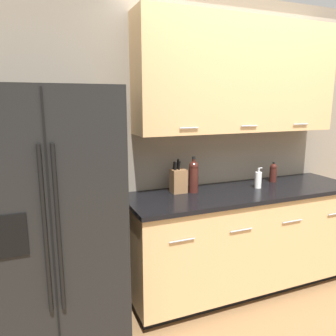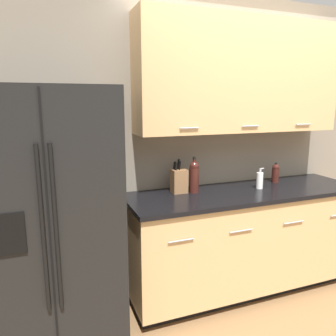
{
  "view_description": "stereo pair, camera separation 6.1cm",
  "coord_description": "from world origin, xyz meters",
  "px_view_note": "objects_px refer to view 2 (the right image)",
  "views": [
    {
      "loc": [
        -1.86,
        -1.46,
        1.69
      ],
      "look_at": [
        -0.91,
        0.84,
        1.18
      ],
      "focal_mm": 35.0,
      "sensor_mm": 36.0,
      "label": 1
    },
    {
      "loc": [
        -1.8,
        -1.48,
        1.69
      ],
      "look_at": [
        -0.91,
        0.84,
        1.18
      ],
      "focal_mm": 35.0,
      "sensor_mm": 36.0,
      "label": 2
    }
  ],
  "objects_px": {
    "knife_block": "(179,181)",
    "wine_bottle": "(194,176)",
    "oil_bottle": "(275,173)",
    "soap_dispenser": "(260,180)",
    "refrigerator": "(49,221)"
  },
  "relations": [
    {
      "from": "knife_block",
      "to": "wine_bottle",
      "type": "height_order",
      "value": "wine_bottle"
    },
    {
      "from": "wine_bottle",
      "to": "oil_bottle",
      "type": "bearing_deg",
      "value": 2.78
    },
    {
      "from": "oil_bottle",
      "to": "soap_dispenser",
      "type": "bearing_deg",
      "value": -153.84
    },
    {
      "from": "wine_bottle",
      "to": "soap_dispenser",
      "type": "bearing_deg",
      "value": -8.96
    },
    {
      "from": "refrigerator",
      "to": "knife_block",
      "type": "relative_size",
      "value": 6.22
    },
    {
      "from": "refrigerator",
      "to": "wine_bottle",
      "type": "bearing_deg",
      "value": 8.45
    },
    {
      "from": "knife_block",
      "to": "soap_dispenser",
      "type": "bearing_deg",
      "value": -10.45
    },
    {
      "from": "wine_bottle",
      "to": "soap_dispenser",
      "type": "xyz_separation_m",
      "value": [
        0.6,
        -0.09,
        -0.07
      ]
    },
    {
      "from": "soap_dispenser",
      "to": "oil_bottle",
      "type": "bearing_deg",
      "value": 26.16
    },
    {
      "from": "soap_dispenser",
      "to": "refrigerator",
      "type": "bearing_deg",
      "value": -177.42
    },
    {
      "from": "refrigerator",
      "to": "knife_block",
      "type": "xyz_separation_m",
      "value": [
        1.05,
        0.21,
        0.14
      ]
    },
    {
      "from": "knife_block",
      "to": "oil_bottle",
      "type": "height_order",
      "value": "knife_block"
    },
    {
      "from": "refrigerator",
      "to": "knife_block",
      "type": "height_order",
      "value": "refrigerator"
    },
    {
      "from": "knife_block",
      "to": "wine_bottle",
      "type": "relative_size",
      "value": 0.94
    },
    {
      "from": "wine_bottle",
      "to": "soap_dispenser",
      "type": "relative_size",
      "value": 1.65
    }
  ]
}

